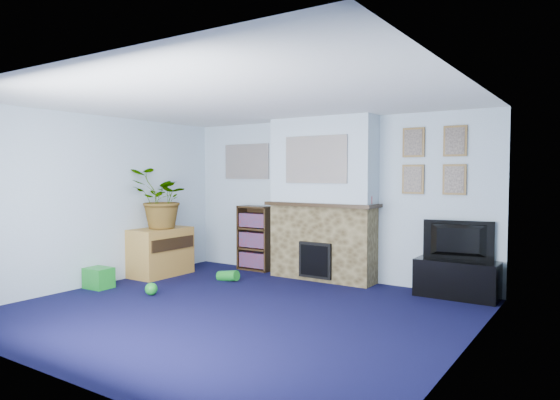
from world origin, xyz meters
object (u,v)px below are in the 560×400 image
Objects in this scene: tv_stand at (457,280)px; bookshelf at (256,239)px; sideboard at (161,253)px; television at (458,241)px.

bookshelf is at bearing 178.64° from tv_stand.
tv_stand is 0.96× the size of bookshelf.
sideboard is (-4.19, -1.10, 0.12)m from tv_stand.
tv_stand is at bearing 14.66° from sideboard.
television is 0.82× the size of bookshelf.
sideboard is at bearing -165.34° from tv_stand.
television is at bearing 90.00° from tv_stand.
bookshelf reaches higher than television.
tv_stand is 3.24m from bookshelf.
bookshelf is (-3.22, 0.08, 0.28)m from tv_stand.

